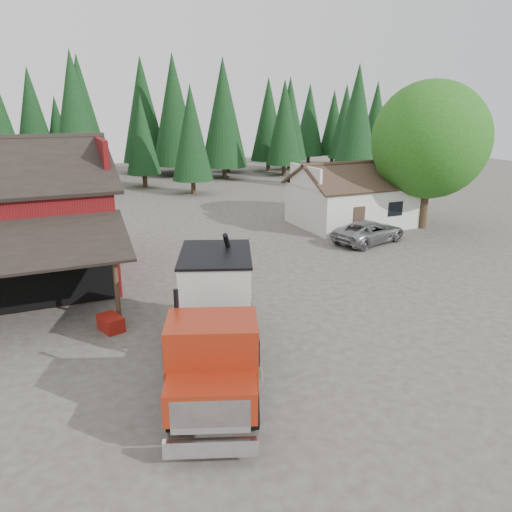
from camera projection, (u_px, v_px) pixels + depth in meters
name	position (u px, v px, depth m)	size (l,w,h in m)	color
ground	(266.00, 320.00, 20.67)	(120.00, 120.00, 0.00)	#494139
farmhouse	(352.00, 202.00, 36.55)	(8.60, 6.42, 4.65)	silver
deciduous_tree	(430.00, 144.00, 34.19)	(8.00, 8.00, 10.20)	#382619
conifer_backdrop	(113.00, 181.00, 57.42)	(76.00, 16.00, 16.00)	black
near_pine_b	(191.00, 133.00, 47.49)	(3.96, 3.96, 10.40)	#382619
near_pine_c	(357.00, 121.00, 49.85)	(4.84, 4.84, 12.40)	#382619
near_pine_d	(76.00, 117.00, 46.70)	(5.28, 5.28, 13.40)	#382619
feed_truck	(215.00, 316.00, 16.25)	(5.67, 9.65, 4.23)	black
silver_car	(370.00, 232.00, 31.98)	(2.40, 5.21, 1.45)	#929498
equip_box	(111.00, 323.00, 19.71)	(0.70, 1.10, 0.60)	maroon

